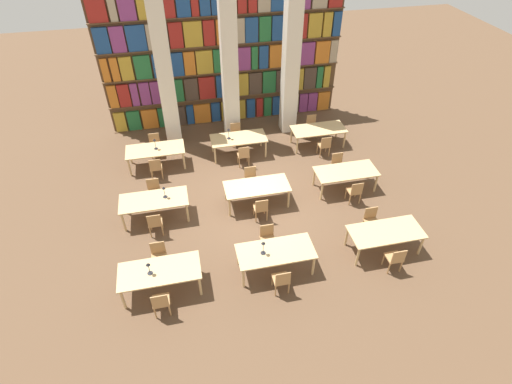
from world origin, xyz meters
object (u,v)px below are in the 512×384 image
pillar_right (291,60)px  reading_table_1 (276,253)px  reading_table_3 (154,201)px  reading_table_4 (257,188)px  chair_14 (243,155)px  reading_table_6 (155,151)px  pillar_left (164,71)px  desk_lamp_1 (263,246)px  chair_4 (395,258)px  chair_6 (155,223)px  desk_lamp_4 (229,132)px  chair_3 (268,238)px  reading_table_7 (239,139)px  chair_7 (154,191)px  chair_0 (161,302)px  chair_12 (156,167)px  chair_16 (325,145)px  chair_2 (282,280)px  desk_lamp_3 (155,142)px  reading_table_2 (386,233)px  chair_9 (251,178)px  chair_10 (355,191)px  desk_lamp_2 (164,190)px  pillar_center (229,65)px  chair_5 (371,220)px  chair_13 (155,144)px  chair_15 (236,133)px  reading_table_8 (318,130)px  chair_8 (261,208)px  reading_table_5 (346,173)px  chair_17 (312,125)px  chair_11 (338,164)px  chair_1 (159,256)px  reading_table_0 (160,272)px  desk_lamp_0 (148,267)px

pillar_right → reading_table_1: (-2.39, -7.24, -2.32)m
pillar_right → reading_table_3: size_ratio=2.85×
reading_table_4 → chair_14: (-0.02, 2.21, -0.20)m
reading_table_6 → pillar_left: bearing=64.9°
desk_lamp_1 → chair_4: size_ratio=0.50×
chair_6 → desk_lamp_4: bearing=52.4°
chair_3 → reading_table_7: chair_3 is taller
chair_3 → chair_7: bearing=-42.1°
reading_table_4 → chair_14: size_ratio=2.38×
chair_0 → desk_lamp_1: desk_lamp_1 is taller
chair_12 → chair_16: same height
chair_2 → desk_lamp_1: (-0.32, 0.76, 0.57)m
pillar_left → desk_lamp_1: bearing=-74.6°
reading_table_6 → desk_lamp_3: 0.37m
chair_6 → reading_table_6: size_ratio=0.42×
reading_table_1 → reading_table_2: (3.25, 0.04, 0.00)m
chair_9 → chair_10: size_ratio=1.00×
pillar_left → reading_table_3: bearing=-100.8°
reading_table_6 → chair_14: 3.22m
chair_4 → chair_16: size_ratio=1.00×
chair_2 → desk_lamp_2: desk_lamp_2 is taller
pillar_center → desk_lamp_4: size_ratio=13.73×
chair_5 → chair_13: size_ratio=1.00×
chair_15 → desk_lamp_4: 1.02m
pillar_center → reading_table_8: bearing=-24.6°
pillar_center → chair_12: bearing=-143.5°
chair_8 → reading_table_6: bearing=130.7°
reading_table_5 → pillar_center: bearing=126.9°
pillar_right → chair_4: pillar_right is taller
reading_table_3 → chair_17: 7.39m
chair_6 → reading_table_5: size_ratio=0.42×
chair_2 → chair_11: size_ratio=1.00×
desk_lamp_1 → chair_12: (-2.75, 4.93, -0.57)m
chair_13 → chair_17: (6.32, 0.08, 0.00)m
reading_table_4 → chair_17: 4.86m
chair_9 → chair_16: same height
chair_1 → chair_11: same height
reading_table_2 → chair_14: bearing=122.5°
desk_lamp_1 → reading_table_4: size_ratio=0.21×
chair_1 → chair_13: (0.02, 5.71, 0.00)m
chair_10 → chair_6: bearing=-179.0°
pillar_center → chair_4: (3.17, -7.96, -2.52)m
reading_table_3 → chair_5: bearing=-17.8°
chair_11 → pillar_left: bearing=-32.1°
chair_2 → chair_14: same height
reading_table_0 → desk_lamp_0: size_ratio=5.34×
chair_8 → chair_14: size_ratio=1.00×
chair_8 → chair_9: bearing=90.0°
reading_table_0 → desk_lamp_3: bearing=89.4°
reading_table_6 → pillar_right: bearing=15.8°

